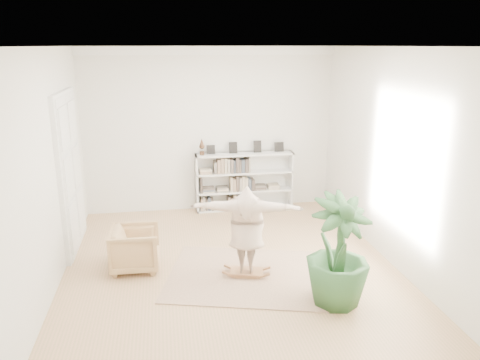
{
  "coord_description": "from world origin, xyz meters",
  "views": [
    {
      "loc": [
        -1.04,
        -7.2,
        3.62
      ],
      "look_at": [
        0.24,
        0.4,
        1.39
      ],
      "focal_mm": 35.0,
      "sensor_mm": 36.0,
      "label": 1
    }
  ],
  "objects_px": {
    "armchair": "(135,248)",
    "person": "(247,227)",
    "bookshelf": "(244,182)",
    "rocker_board": "(247,272)",
    "houseplant": "(338,251)"
  },
  "relations": [
    {
      "from": "person",
      "to": "houseplant",
      "type": "xyz_separation_m",
      "value": [
        1.13,
        -1.02,
        -0.03
      ]
    },
    {
      "from": "person",
      "to": "houseplant",
      "type": "distance_m",
      "value": 1.52
    },
    {
      "from": "armchair",
      "to": "person",
      "type": "height_order",
      "value": "person"
    },
    {
      "from": "armchair",
      "to": "houseplant",
      "type": "bearing_deg",
      "value": -117.13
    },
    {
      "from": "person",
      "to": "armchair",
      "type": "bearing_deg",
      "value": -2.73
    },
    {
      "from": "bookshelf",
      "to": "person",
      "type": "relative_size",
      "value": 1.25
    },
    {
      "from": "bookshelf",
      "to": "person",
      "type": "xyz_separation_m",
      "value": [
        -0.53,
        -3.24,
        0.21
      ]
    },
    {
      "from": "bookshelf",
      "to": "armchair",
      "type": "bearing_deg",
      "value": -130.96
    },
    {
      "from": "rocker_board",
      "to": "houseplant",
      "type": "height_order",
      "value": "houseplant"
    },
    {
      "from": "rocker_board",
      "to": "person",
      "type": "distance_m",
      "value": 0.78
    },
    {
      "from": "bookshelf",
      "to": "rocker_board",
      "type": "bearing_deg",
      "value": -99.36
    },
    {
      "from": "bookshelf",
      "to": "houseplant",
      "type": "height_order",
      "value": "bookshelf"
    },
    {
      "from": "armchair",
      "to": "rocker_board",
      "type": "distance_m",
      "value": 1.89
    },
    {
      "from": "bookshelf",
      "to": "person",
      "type": "height_order",
      "value": "bookshelf"
    },
    {
      "from": "armchair",
      "to": "person",
      "type": "xyz_separation_m",
      "value": [
        1.78,
        -0.57,
        0.49
      ]
    }
  ]
}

